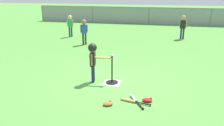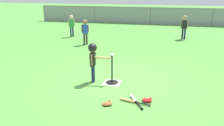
{
  "view_description": "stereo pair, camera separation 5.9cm",
  "coord_description": "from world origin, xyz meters",
  "px_view_note": "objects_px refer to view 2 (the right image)",
  "views": [
    {
      "loc": [
        1.07,
        -5.72,
        2.39
      ],
      "look_at": [
        -0.17,
        -0.12,
        0.55
      ],
      "focal_mm": 37.56,
      "sensor_mm": 36.0,
      "label": 1
    },
    {
      "loc": [
        1.13,
        -5.7,
        2.39
      ],
      "look_at": [
        -0.17,
        -0.12,
        0.55
      ],
      "focal_mm": 37.56,
      "sensor_mm": 36.0,
      "label": 2
    }
  ],
  "objects_px": {
    "fielder_near_right": "(71,23)",
    "glove_near_bats": "(147,100)",
    "batter_child": "(93,55)",
    "spare_bat_wood": "(131,101)",
    "fielder_deep_left": "(184,24)",
    "fielder_deep_center": "(85,29)",
    "baseball_on_tee": "(112,55)",
    "batting_tee": "(112,79)",
    "glove_by_plate": "(108,104)",
    "spare_bat_silver": "(135,100)"
  },
  "relations": [
    {
      "from": "fielder_deep_left",
      "to": "spare_bat_silver",
      "type": "bearing_deg",
      "value": -101.27
    },
    {
      "from": "spare_bat_wood",
      "to": "fielder_deep_center",
      "type": "bearing_deg",
      "value": 119.17
    },
    {
      "from": "baseball_on_tee",
      "to": "fielder_near_right",
      "type": "distance_m",
      "value": 6.49
    },
    {
      "from": "baseball_on_tee",
      "to": "fielder_deep_left",
      "type": "bearing_deg",
      "value": 70.91
    },
    {
      "from": "fielder_deep_left",
      "to": "glove_near_bats",
      "type": "xyz_separation_m",
      "value": [
        -1.14,
        -7.04,
        -0.71
      ]
    },
    {
      "from": "fielder_near_right",
      "to": "glove_near_bats",
      "type": "xyz_separation_m",
      "value": [
        4.39,
        -6.4,
        -0.67
      ]
    },
    {
      "from": "spare_bat_silver",
      "to": "glove_by_plate",
      "type": "relative_size",
      "value": 2.28
    },
    {
      "from": "batter_child",
      "to": "spare_bat_wood",
      "type": "xyz_separation_m",
      "value": [
        1.14,
        -0.94,
        -0.72
      ]
    },
    {
      "from": "fielder_deep_center",
      "to": "spare_bat_silver",
      "type": "height_order",
      "value": "fielder_deep_center"
    },
    {
      "from": "batting_tee",
      "to": "fielder_deep_center",
      "type": "xyz_separation_m",
      "value": [
        -2.14,
        4.01,
        0.59
      ]
    },
    {
      "from": "baseball_on_tee",
      "to": "spare_bat_silver",
      "type": "bearing_deg",
      "value": -51.3
    },
    {
      "from": "batter_child",
      "to": "fielder_near_right",
      "type": "height_order",
      "value": "fielder_near_right"
    },
    {
      "from": "fielder_near_right",
      "to": "fielder_deep_center",
      "type": "distance_m",
      "value": 1.97
    },
    {
      "from": "baseball_on_tee",
      "to": "glove_near_bats",
      "type": "relative_size",
      "value": 0.32
    },
    {
      "from": "batting_tee",
      "to": "glove_by_plate",
      "type": "distance_m",
      "value": 1.25
    },
    {
      "from": "spare_bat_silver",
      "to": "batter_child",
      "type": "bearing_deg",
      "value": 144.71
    },
    {
      "from": "batting_tee",
      "to": "spare_bat_wood",
      "type": "relative_size",
      "value": 1.06
    },
    {
      "from": "batter_child",
      "to": "glove_near_bats",
      "type": "distance_m",
      "value": 1.85
    },
    {
      "from": "fielder_deep_center",
      "to": "baseball_on_tee",
      "type": "bearing_deg",
      "value": -61.93
    },
    {
      "from": "fielder_near_right",
      "to": "glove_near_bats",
      "type": "height_order",
      "value": "fielder_near_right"
    },
    {
      "from": "baseball_on_tee",
      "to": "spare_bat_wood",
      "type": "height_order",
      "value": "baseball_on_tee"
    },
    {
      "from": "glove_by_plate",
      "to": "spare_bat_silver",
      "type": "bearing_deg",
      "value": 31.15
    },
    {
      "from": "baseball_on_tee",
      "to": "fielder_deep_left",
      "type": "distance_m",
      "value": 6.52
    },
    {
      "from": "batting_tee",
      "to": "fielder_deep_left",
      "type": "relative_size",
      "value": 0.63
    },
    {
      "from": "batter_child",
      "to": "fielder_deep_center",
      "type": "height_order",
      "value": "fielder_deep_center"
    },
    {
      "from": "fielder_deep_center",
      "to": "glove_near_bats",
      "type": "bearing_deg",
      "value": -57.31
    },
    {
      "from": "batting_tee",
      "to": "batter_child",
      "type": "distance_m",
      "value": 0.8
    },
    {
      "from": "spare_bat_wood",
      "to": "glove_near_bats",
      "type": "bearing_deg",
      "value": 17.93
    },
    {
      "from": "batting_tee",
      "to": "batter_child",
      "type": "xyz_separation_m",
      "value": [
        -0.49,
        -0.04,
        0.63
      ]
    },
    {
      "from": "batting_tee",
      "to": "fielder_near_right",
      "type": "distance_m",
      "value": 6.51
    },
    {
      "from": "fielder_near_right",
      "to": "fielder_deep_center",
      "type": "xyz_separation_m",
      "value": [
        1.26,
        -1.51,
        0.01
      ]
    },
    {
      "from": "spare_bat_silver",
      "to": "glove_near_bats",
      "type": "bearing_deg",
      "value": 6.44
    },
    {
      "from": "spare_bat_silver",
      "to": "glove_near_bats",
      "type": "distance_m",
      "value": 0.27
    },
    {
      "from": "batting_tee",
      "to": "baseball_on_tee",
      "type": "bearing_deg",
      "value": 26.57
    },
    {
      "from": "baseball_on_tee",
      "to": "fielder_deep_center",
      "type": "distance_m",
      "value": 4.54
    },
    {
      "from": "spare_bat_wood",
      "to": "spare_bat_silver",
      "type": "bearing_deg",
      "value": 47.7
    },
    {
      "from": "fielder_deep_left",
      "to": "fielder_near_right",
      "type": "relative_size",
      "value": 1.05
    },
    {
      "from": "fielder_deep_center",
      "to": "spare_bat_silver",
      "type": "bearing_deg",
      "value": -59.78
    },
    {
      "from": "glove_near_bats",
      "to": "spare_bat_silver",
      "type": "bearing_deg",
      "value": -173.56
    },
    {
      "from": "spare_bat_silver",
      "to": "baseball_on_tee",
      "type": "bearing_deg",
      "value": 128.7
    },
    {
      "from": "baseball_on_tee",
      "to": "glove_near_bats",
      "type": "bearing_deg",
      "value": -41.24
    },
    {
      "from": "spare_bat_silver",
      "to": "spare_bat_wood",
      "type": "bearing_deg",
      "value": -132.3
    },
    {
      "from": "batting_tee",
      "to": "batter_child",
      "type": "height_order",
      "value": "batter_child"
    },
    {
      "from": "fielder_deep_center",
      "to": "glove_near_bats",
      "type": "height_order",
      "value": "fielder_deep_center"
    },
    {
      "from": "batting_tee",
      "to": "spare_bat_silver",
      "type": "distance_m",
      "value": 1.16
    },
    {
      "from": "batter_child",
      "to": "glove_by_plate",
      "type": "relative_size",
      "value": 3.88
    },
    {
      "from": "fielder_deep_center",
      "to": "glove_near_bats",
      "type": "relative_size",
      "value": 4.78
    },
    {
      "from": "batting_tee",
      "to": "glove_by_plate",
      "type": "relative_size",
      "value": 2.67
    },
    {
      "from": "batter_child",
      "to": "fielder_deep_left",
      "type": "xyz_separation_m",
      "value": [
        2.63,
        6.21,
        -0.01
      ]
    },
    {
      "from": "batting_tee",
      "to": "fielder_deep_center",
      "type": "relative_size",
      "value": 0.66
    }
  ]
}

